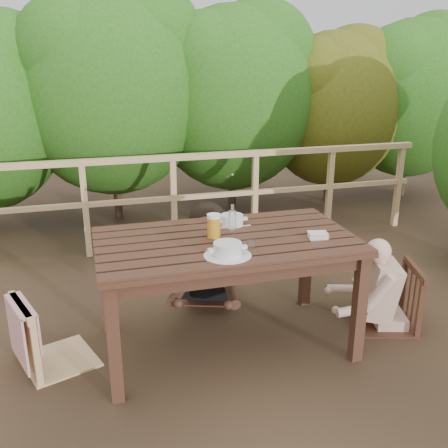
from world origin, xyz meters
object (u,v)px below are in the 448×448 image
object	(u,v)px
soup_near	(228,250)
beer_glass	(214,227)
soup_far	(232,221)
bread_roll	(234,250)
woman	(210,222)
diner_right	(395,255)
chair_far	(210,251)
butter_tub	(318,236)
chair_left	(53,300)
table	(226,294)
tumbler	(252,246)
chair_right	(390,270)
bottle	(232,220)

from	to	relation	value
soup_near	beer_glass	bearing A→B (deg)	89.95
soup_far	bread_roll	xyz separation A→B (m)	(-0.14, -0.51, -0.01)
woman	diner_right	distance (m)	1.47
beer_glass	chair_far	bearing A→B (deg)	77.79
soup_near	butter_tub	size ratio (longest dim) A/B	2.31
chair_far	bread_roll	bearing A→B (deg)	-76.83
woman	diner_right	xyz separation A→B (m)	(1.21, -0.84, -0.10)
chair_left	soup_far	distance (m)	1.33
table	soup_far	size ratio (longest dim) A/B	6.22
chair_far	soup_far	distance (m)	0.67
tumbler	soup_near	bearing A→B (deg)	-161.25
woman	bread_roll	xyz separation A→B (m)	(-0.11, -1.05, 0.16)
chair_far	chair_right	xyz separation A→B (m)	(1.18, -0.82, 0.03)
bread_roll	table	bearing A→B (deg)	84.82
table	diner_right	world-z (taller)	diner_right
chair_left	woman	bearing A→B (deg)	-80.89
chair_right	soup_near	xyz separation A→B (m)	(-1.34, -0.24, 0.40)
table	beer_glass	distance (m)	0.50
beer_glass	tumbler	world-z (taller)	beer_glass
table	soup_far	world-z (taller)	soup_far
soup_far	bottle	size ratio (longest dim) A/B	1.27
soup_near	diner_right	bearing A→B (deg)	10.06
woman	soup_far	world-z (taller)	woman
woman	diner_right	size ratio (longest dim) A/B	1.18
table	woman	xyz separation A→B (m)	(0.08, 0.78, 0.27)
table	tumbler	size ratio (longest dim) A/B	24.69
beer_glass	bottle	xyz separation A→B (m)	(0.14, 0.05, 0.02)
table	tumbler	xyz separation A→B (m)	(0.10, -0.24, 0.44)
woman	bottle	world-z (taller)	woman
table	butter_tub	size ratio (longest dim) A/B	13.49
chair_left	soup_far	xyz separation A→B (m)	(1.27, 0.15, 0.38)
woman	tumbler	xyz separation A→B (m)	(0.02, -1.02, 0.16)
bread_roll	butter_tub	xyz separation A→B (m)	(0.62, 0.10, -0.01)
chair_right	soup_far	bearing A→B (deg)	-88.14
soup_far	butter_tub	size ratio (longest dim) A/B	2.17
bread_roll	tumbler	size ratio (longest dim) A/B	1.63
chair_far	beer_glass	distance (m)	0.88
diner_right	bottle	size ratio (longest dim) A/B	5.20
soup_near	bottle	distance (m)	0.41
soup_near	butter_tub	distance (m)	0.68
table	chair_far	world-z (taller)	chair_far
table	soup_far	bearing A→B (deg)	65.34
chair_right	soup_near	world-z (taller)	chair_right
woman	soup_far	bearing A→B (deg)	112.45
chair_right	soup_near	size ratio (longest dim) A/B	3.06
chair_far	chair_right	size ratio (longest dim) A/B	0.93
woman	chair_right	bearing A→B (deg)	163.64
chair_left	soup_near	distance (m)	1.21
bread_roll	bottle	world-z (taller)	bottle
table	bread_roll	bearing A→B (deg)	-95.18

